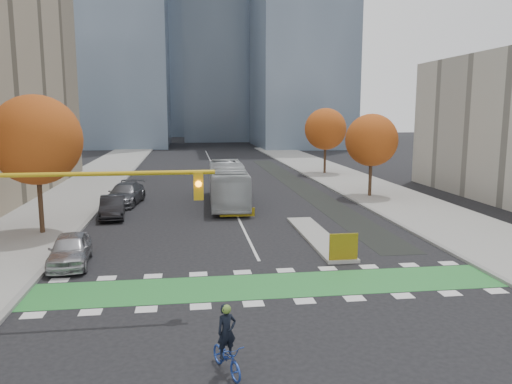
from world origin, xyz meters
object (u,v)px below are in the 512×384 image
object	(u,v)px
tree_east_near	(372,140)
cyclist	(227,350)
traffic_signal_west	(56,205)
parked_car_b	(112,207)
parked_car_c	(125,194)
tree_west	(36,140)
parked_car_a	(70,250)
hazard_board	(343,247)
tree_east_far	(325,129)
bus	(228,184)

from	to	relation	value
tree_east_near	cyclist	world-z (taller)	tree_east_near
traffic_signal_west	parked_car_b	bearing A→B (deg)	92.16
traffic_signal_west	parked_car_c	bearing A→B (deg)	90.94
tree_west	parked_car_a	distance (m)	8.54
tree_east_near	parked_car_a	xyz separation A→B (m)	(-21.00, -16.35, -4.11)
hazard_board	parked_car_b	distance (m)	17.53
hazard_board	traffic_signal_west	size ratio (longest dim) A/B	0.16
hazard_board	traffic_signal_west	xyz separation A→B (m)	(-11.93, -4.71, 3.23)
cyclist	tree_east_far	bearing A→B (deg)	50.28
traffic_signal_west	parked_car_b	xyz separation A→B (m)	(-0.64, 16.93, -3.29)
tree_west	tree_east_far	bearing A→B (deg)	46.70
hazard_board	parked_car_a	distance (m)	13.08
parked_car_b	parked_car_c	xyz separation A→B (m)	(0.28, 5.00, 0.08)
hazard_board	tree_west	distance (m)	18.44
parked_car_c	traffic_signal_west	bearing A→B (deg)	-81.11
bus	parked_car_c	world-z (taller)	bus
hazard_board	cyclist	size ratio (longest dim) A/B	0.70
tree_east_near	tree_east_far	size ratio (longest dim) A/B	0.92
tree_west	parked_car_b	xyz separation A→B (m)	(3.43, 4.42, -4.87)
tree_west	hazard_board	bearing A→B (deg)	-25.99
parked_car_a	parked_car_b	xyz separation A→B (m)	(0.43, 10.78, -0.01)
tree_west	tree_east_near	xyz separation A→B (m)	(24.00, 10.00, -0.75)
tree_east_near	parked_car_a	bearing A→B (deg)	-142.09
traffic_signal_west	tree_west	bearing A→B (deg)	108.02
hazard_board	cyclist	xyz separation A→B (m)	(-6.40, -9.51, -0.13)
parked_car_a	bus	bearing A→B (deg)	54.42
hazard_board	parked_car_a	xyz separation A→B (m)	(-13.00, 1.45, -0.04)
traffic_signal_west	bus	bearing A→B (deg)	69.97
parked_car_b	parked_car_c	distance (m)	5.01
tree_east_far	bus	world-z (taller)	tree_east_far
hazard_board	traffic_signal_west	bearing A→B (deg)	-158.45
tree_west	tree_east_far	distance (m)	35.73
hazard_board	cyclist	distance (m)	11.46
tree_east_far	parked_car_a	world-z (taller)	tree_east_far
parked_car_a	tree_east_near	bearing A→B (deg)	32.77
cyclist	bus	world-z (taller)	bus
tree_west	cyclist	distance (m)	20.41
traffic_signal_west	tree_east_near	bearing A→B (deg)	48.48
tree_east_near	parked_car_a	distance (m)	26.93
hazard_board	tree_east_far	bearing A→B (deg)	75.88
tree_west	parked_car_a	bearing A→B (deg)	-64.73
tree_east_far	tree_west	bearing A→B (deg)	-133.30
tree_east_near	hazard_board	bearing A→B (deg)	-114.20
tree_west	bus	world-z (taller)	tree_west
tree_east_far	parked_car_a	xyz separation A→B (m)	(-21.50, -32.35, -4.48)
bus	parked_car_c	xyz separation A→B (m)	(-8.02, 0.92, -0.79)
bus	parked_car_a	xyz separation A→B (m)	(-8.73, -14.86, -0.86)
tree_west	bus	size ratio (longest dim) A/B	0.71
tree_east_near	tree_west	bearing A→B (deg)	-157.38
parked_car_a	parked_car_b	distance (m)	10.79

